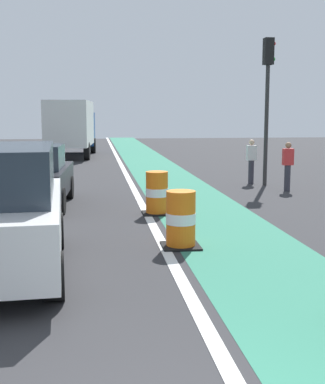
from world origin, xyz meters
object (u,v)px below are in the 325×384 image
(traffic_barrel_front, at_px, (181,220))
(traffic_barrel_mid, at_px, (157,193))
(traffic_light_corner, at_px, (268,85))
(pedestrian_waiting, at_px, (251,160))
(pedestrian_crossing, at_px, (288,165))
(delivery_truck_down_block, at_px, (72,125))
(parked_suv_nearest, at_px, (1,210))
(parked_sedan_second, at_px, (33,177))

(traffic_barrel_front, bearing_deg, traffic_barrel_mid, 91.04)
(traffic_light_corner, height_order, pedestrian_waiting, traffic_light_corner)
(pedestrian_crossing, xyz_separation_m, pedestrian_waiting, (-0.67, 1.85, 0.00))
(delivery_truck_down_block, bearing_deg, traffic_barrel_front, -82.34)
(traffic_barrel_mid, xyz_separation_m, pedestrian_crossing, (4.74, 3.44, 0.33))
(parked_suv_nearest, height_order, traffic_barrel_front, parked_suv_nearest)
(traffic_barrel_front, height_order, traffic_light_corner, traffic_light_corner)
(parked_suv_nearest, relative_size, traffic_barrel_mid, 4.31)
(parked_suv_nearest, height_order, delivery_truck_down_block, delivery_truck_down_block)
(parked_sedan_second, bearing_deg, parked_suv_nearest, -88.20)
(parked_suv_nearest, bearing_deg, pedestrian_waiting, 54.47)
(parked_suv_nearest, distance_m, delivery_truck_down_block, 22.97)
(parked_suv_nearest, distance_m, pedestrian_waiting, 12.22)
(traffic_barrel_mid, height_order, delivery_truck_down_block, delivery_truck_down_block)
(traffic_light_corner, bearing_deg, traffic_barrel_front, -118.05)
(delivery_truck_down_block, bearing_deg, traffic_barrel_mid, -81.14)
(pedestrian_crossing, relative_size, pedestrian_waiting, 1.00)
(pedestrian_crossing, bearing_deg, delivery_truck_down_block, 117.06)
(parked_suv_nearest, xyz_separation_m, parked_sedan_second, (-0.19, 6.15, -0.20))
(traffic_barrel_front, relative_size, traffic_barrel_mid, 1.00)
(parked_sedan_second, height_order, traffic_barrel_mid, parked_sedan_second)
(parked_suv_nearest, relative_size, traffic_barrel_front, 4.31)
(parked_suv_nearest, bearing_deg, delivery_truck_down_block, 89.55)
(parked_sedan_second, height_order, pedestrian_crossing, parked_sedan_second)
(traffic_barrel_front, xyz_separation_m, traffic_light_corner, (4.39, 8.23, 2.97))
(delivery_truck_down_block, relative_size, traffic_light_corner, 1.52)
(delivery_truck_down_block, relative_size, pedestrian_waiting, 4.80)
(parked_sedan_second, distance_m, pedestrian_crossing, 8.20)
(pedestrian_crossing, bearing_deg, traffic_barrel_front, -124.45)
(traffic_barrel_front, bearing_deg, traffic_light_corner, 61.95)
(parked_suv_nearest, bearing_deg, parked_sedan_second, 91.80)
(traffic_light_corner, bearing_deg, pedestrian_crossing, -78.42)
(traffic_barrel_mid, bearing_deg, traffic_barrel_front, -88.96)
(delivery_truck_down_block, bearing_deg, pedestrian_crossing, -62.94)
(traffic_barrel_front, bearing_deg, delivery_truck_down_block, 97.66)
(parked_sedan_second, distance_m, traffic_barrel_mid, 3.58)
(parked_suv_nearest, height_order, pedestrian_waiting, parked_suv_nearest)
(traffic_barrel_mid, bearing_deg, traffic_light_corner, 47.52)
(parked_sedan_second, bearing_deg, traffic_barrel_mid, -25.04)
(parked_suv_nearest, distance_m, traffic_light_corner, 12.35)
(traffic_barrel_mid, height_order, pedestrian_waiting, pedestrian_waiting)
(traffic_barrel_mid, bearing_deg, pedestrian_crossing, 36.00)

